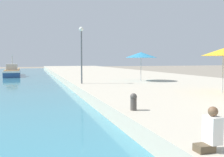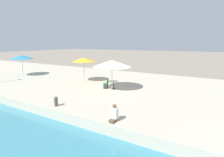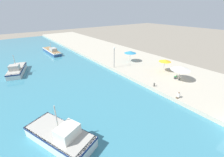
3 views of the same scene
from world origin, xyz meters
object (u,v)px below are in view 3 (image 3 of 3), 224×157
Objects in this scene: cafe_umbrella_striped at (130,52)px; person_at_quay at (178,95)px; cafe_umbrella_white at (165,61)px; cafe_chair_left at (175,77)px; mooring_bollard at (154,84)px; cafe_umbrella_pink at (181,68)px; fishing_boat_mid at (17,70)px; cafe_table at (180,77)px; fishing_boat_far at (52,51)px; lamppost at (114,54)px; fishing_boat_near at (61,135)px.

cafe_umbrella_striped is 17.68m from person_at_quay.
cafe_umbrella_white is 4.36m from cafe_chair_left.
cafe_chair_left is at bearing 35.29° from person_at_quay.
cafe_umbrella_pink is at bearing -11.52° from mooring_bollard.
fishing_boat_mid reaches higher than person_at_quay.
fishing_boat_mid is 10.24× the size of cafe_table.
cafe_table is 0.75m from cafe_chair_left.
cafe_umbrella_white is at bearing -68.24° from fishing_boat_far.
lamppost is (17.72, -10.90, 2.94)m from fishing_boat_mid.
cafe_chair_left is 0.20× the size of lamppost.
lamppost is (0.11, 11.24, 2.74)m from mooring_bollard.
mooring_bollard is 0.14× the size of lamppost.
cafe_chair_left is (0.01, 0.64, -2.02)m from cafe_umbrella_pink.
lamppost is (16.66, 12.66, 2.84)m from fishing_boat_near.
cafe_chair_left is 1.39× the size of mooring_bollard.
fishing_boat_far is 25.16m from cafe_umbrella_striped.
cafe_umbrella_white is (23.42, 4.53, 2.12)m from fishing_boat_near.
cafe_umbrella_striped is (0.23, 13.26, 0.02)m from cafe_umbrella_pink.
cafe_chair_left is at bearing -110.70° from cafe_umbrella_white.
fishing_boat_mid is 32.35m from cafe_chair_left.
cafe_umbrella_white is 10.46m from person_at_quay.
fishing_boat_near is at bearing -107.71° from fishing_boat_far.
fishing_boat_far is 37.12m from cafe_umbrella_pink.
cafe_table is 13.86m from lamppost.
cafe_umbrella_pink is 13.51m from lamppost.
mooring_bollard is (6.81, -33.82, 0.31)m from fishing_boat_far.
cafe_umbrella_white reaches higher than person_at_quay.
fishing_boat_mid is 2.83× the size of cafe_umbrella_striped.
cafe_umbrella_striped is at bearing 76.41° from cafe_chair_left.
lamppost is at bearing 129.78° from cafe_umbrella_white.
cafe_umbrella_striped is at bearing 70.67° from person_at_quay.
mooring_bollard is (-6.87, -3.12, -2.03)m from cafe_umbrella_white.
fishing_boat_far is at bearing 52.35° from fishing_boat_near.
lamppost is (-6.77, 8.13, 0.72)m from cafe_umbrella_white.
cafe_table is at bearing -65.90° from lamppost.
fishing_boat_near reaches higher than cafe_table.
cafe_umbrella_pink is 3.59× the size of person_at_quay.
person_at_quay is (6.73, -38.27, 0.38)m from fishing_boat_far.
cafe_umbrella_pink is at bearing -72.84° from fishing_boat_far.
cafe_umbrella_white is (24.48, -19.03, 2.22)m from fishing_boat_mid.
mooring_bollard is (-5.67, 1.19, -0.18)m from cafe_table.
person_at_quay is (-5.59, -3.96, 0.09)m from cafe_chair_left.
cafe_umbrella_striped is 3.05× the size of person_at_quay.
cafe_umbrella_striped is 4.42× the size of mooring_bollard.
lamppost reaches higher than fishing_boat_near.
cafe_umbrella_pink is 6.78m from person_at_quay.
fishing_boat_mid is 1.80× the size of lamppost.
mooring_bollard is (-5.74, -12.14, -2.02)m from cafe_umbrella_striped.
person_at_quay is (17.53, -26.59, 0.26)m from fishing_boat_mid.
fishing_boat_near is 3.12× the size of cafe_umbrella_white.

